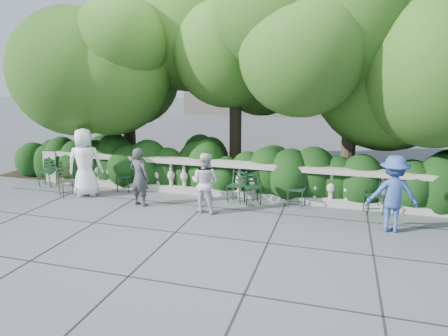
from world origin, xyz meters
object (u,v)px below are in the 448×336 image
(chair_a, at_px, (46,188))
(person_casual_man, at_px, (205,183))
(chair_d, at_px, (253,206))
(chair_c, at_px, (234,203))
(chair_b, at_px, (124,193))
(person_businessman, at_px, (85,162))
(chair_f, at_px, (375,215))
(chair_e, at_px, (295,208))
(person_older_blue, at_px, (393,194))
(person_woman_grey, at_px, (139,177))
(chair_weathered, at_px, (70,197))

(chair_a, xyz_separation_m, person_casual_man, (5.27, -0.65, 0.74))
(chair_d, relative_size, person_casual_man, 0.57)
(chair_d, bearing_deg, chair_c, 150.26)
(chair_b, xyz_separation_m, person_businessman, (-0.82, -0.53, 0.94))
(chair_c, relative_size, person_businessman, 0.45)
(chair_f, bearing_deg, chair_c, 165.14)
(chair_d, distance_m, chair_e, 1.06)
(person_casual_man, bearing_deg, person_older_blue, -173.57)
(person_casual_man, bearing_deg, chair_e, -149.96)
(chair_a, distance_m, chair_d, 6.33)
(chair_c, distance_m, person_woman_grey, 2.54)
(chair_d, relative_size, person_older_blue, 0.51)
(chair_a, distance_m, chair_f, 9.29)
(chair_e, bearing_deg, chair_c, -171.86)
(chair_d, bearing_deg, chair_b, 152.47)
(chair_weathered, distance_m, person_businessman, 1.05)
(chair_e, height_order, chair_f, same)
(person_woman_grey, bearing_deg, chair_b, -29.27)
(chair_e, bearing_deg, chair_a, -173.21)
(chair_b, bearing_deg, person_older_blue, -6.18)
(chair_d, height_order, person_businessman, person_businessman)
(chair_a, height_order, person_businessman, person_businessman)
(chair_b, height_order, chair_c, same)
(chair_b, height_order, chair_f, same)
(chair_d, distance_m, chair_f, 2.96)
(chair_c, bearing_deg, chair_f, 12.45)
(chair_b, distance_m, person_woman_grey, 1.54)
(chair_b, bearing_deg, chair_e, 1.56)
(chair_f, relative_size, person_businessman, 0.45)
(chair_c, xyz_separation_m, person_businessman, (-4.12, -0.47, 0.94))
(chair_c, relative_size, chair_d, 1.00)
(chair_d, relative_size, person_businessman, 0.45)
(chair_d, xyz_separation_m, person_older_blue, (3.19, -0.81, 0.83))
(chair_a, distance_m, chair_b, 2.51)
(chair_weathered, height_order, person_businessman, person_businessman)
(chair_d, relative_size, chair_e, 1.00)
(chair_e, relative_size, person_woman_grey, 0.56)
(person_older_blue, bearing_deg, chair_f, -83.39)
(chair_e, bearing_deg, person_businessman, -169.45)
(person_businessman, bearing_deg, chair_c, 166.16)
(person_older_blue, bearing_deg, chair_weathered, -8.06)
(chair_c, xyz_separation_m, chair_d, (0.53, -0.03, 0.00))
(person_businessman, height_order, person_woman_grey, person_businessman)
(chair_c, height_order, person_businessman, person_businessman)
(chair_c, bearing_deg, chair_weathered, -159.15)
(chair_weathered, height_order, person_woman_grey, person_woman_grey)
(chair_f, xyz_separation_m, person_businessman, (-7.60, -0.55, 0.94))
(chair_a, height_order, chair_weathered, same)
(chair_a, distance_m, person_businessman, 1.95)
(chair_f, bearing_deg, person_woman_grey, 172.75)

